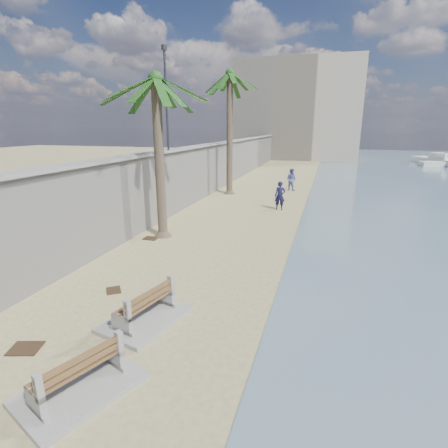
{
  "coord_description": "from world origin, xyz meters",
  "views": [
    {
      "loc": [
        3.21,
        -5.45,
        4.86
      ],
      "look_at": [
        -0.5,
        7.0,
        1.2
      ],
      "focal_mm": 28.0,
      "sensor_mm": 36.0,
      "label": 1
    }
  ],
  "objects_px": {
    "palm_back": "(230,75)",
    "yacht_far": "(436,162)",
    "bench_near": "(78,374)",
    "palm_mid": "(156,81)",
    "person_b": "(291,178)",
    "bench_far": "(145,307)",
    "person_a": "(280,194)"
  },
  "relations": [
    {
      "from": "palm_back",
      "to": "bench_far",
      "type": "bearing_deg",
      "value": -81.26
    },
    {
      "from": "bench_near",
      "to": "person_a",
      "type": "relative_size",
      "value": 1.3
    },
    {
      "from": "yacht_far",
      "to": "bench_far",
      "type": "bearing_deg",
      "value": 134.65
    },
    {
      "from": "palm_back",
      "to": "bench_near",
      "type": "bearing_deg",
      "value": -82.27
    },
    {
      "from": "person_a",
      "to": "yacht_far",
      "type": "xyz_separation_m",
      "value": [
        16.07,
        31.52,
        -0.63
      ]
    },
    {
      "from": "palm_back",
      "to": "yacht_far",
      "type": "xyz_separation_m",
      "value": [
        20.35,
        27.39,
        -7.82
      ]
    },
    {
      "from": "person_a",
      "to": "palm_back",
      "type": "bearing_deg",
      "value": 133.97
    },
    {
      "from": "bench_far",
      "to": "palm_mid",
      "type": "height_order",
      "value": "palm_mid"
    },
    {
      "from": "bench_near",
      "to": "palm_mid",
      "type": "height_order",
      "value": "palm_mid"
    },
    {
      "from": "person_a",
      "to": "yacht_far",
      "type": "relative_size",
      "value": 0.26
    },
    {
      "from": "palm_mid",
      "to": "person_a",
      "type": "relative_size",
      "value": 3.9
    },
    {
      "from": "person_b",
      "to": "palm_mid",
      "type": "bearing_deg",
      "value": 96.38
    },
    {
      "from": "bench_far",
      "to": "person_a",
      "type": "height_order",
      "value": "person_a"
    },
    {
      "from": "palm_back",
      "to": "yacht_far",
      "type": "height_order",
      "value": "palm_back"
    },
    {
      "from": "palm_back",
      "to": "yacht_far",
      "type": "distance_m",
      "value": 35.01
    },
    {
      "from": "palm_mid",
      "to": "person_a",
      "type": "bearing_deg",
      "value": 56.95
    },
    {
      "from": "bench_far",
      "to": "yacht_far",
      "type": "distance_m",
      "value": 48.28
    },
    {
      "from": "person_a",
      "to": "yacht_far",
      "type": "distance_m",
      "value": 35.38
    },
    {
      "from": "bench_near",
      "to": "bench_far",
      "type": "xyz_separation_m",
      "value": [
        -0.04,
        2.58,
        0.01
      ]
    },
    {
      "from": "palm_back",
      "to": "person_b",
      "type": "distance_m",
      "value": 8.81
    },
    {
      "from": "palm_back",
      "to": "palm_mid",
      "type": "bearing_deg",
      "value": -90.49
    },
    {
      "from": "bench_near",
      "to": "palm_mid",
      "type": "xyz_separation_m",
      "value": [
        -2.83,
        9.28,
        6.24
      ]
    },
    {
      "from": "palm_mid",
      "to": "person_b",
      "type": "bearing_deg",
      "value": 72.45
    },
    {
      "from": "bench_far",
      "to": "person_a",
      "type": "relative_size",
      "value": 1.27
    },
    {
      "from": "person_a",
      "to": "bench_near",
      "type": "bearing_deg",
      "value": -97.62
    },
    {
      "from": "bench_far",
      "to": "person_a",
      "type": "xyz_separation_m",
      "value": [
        1.58,
        13.42,
        0.58
      ]
    },
    {
      "from": "bench_near",
      "to": "palm_mid",
      "type": "distance_m",
      "value": 11.54
    },
    {
      "from": "bench_far",
      "to": "person_b",
      "type": "relative_size",
      "value": 1.31
    },
    {
      "from": "palm_back",
      "to": "person_b",
      "type": "xyz_separation_m",
      "value": [
        4.21,
        2.75,
        -7.23
      ]
    },
    {
      "from": "palm_back",
      "to": "person_a",
      "type": "relative_size",
      "value": 4.72
    },
    {
      "from": "bench_near",
      "to": "person_a",
      "type": "xyz_separation_m",
      "value": [
        1.55,
        16.01,
        0.58
      ]
    },
    {
      "from": "person_a",
      "to": "person_b",
      "type": "xyz_separation_m",
      "value": [
        -0.07,
        6.88,
        -0.03
      ]
    }
  ]
}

